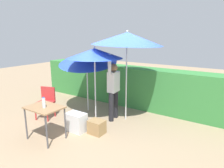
{
  "coord_description": "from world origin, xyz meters",
  "views": [
    {
      "loc": [
        2.85,
        -3.94,
        2.34
      ],
      "look_at": [
        0.0,
        0.3,
        1.1
      ],
      "focal_mm": 32.28,
      "sensor_mm": 36.0,
      "label": 1
    }
  ],
  "objects_px": {
    "person_vendor": "(114,87)",
    "crate_cardboard": "(97,127)",
    "folding_table": "(45,111)",
    "umbrella_yellow": "(94,53)",
    "bottle_water": "(44,103)",
    "umbrella_orange": "(88,58)",
    "umbrella_rainbow": "(127,39)",
    "cooler_box": "(76,122)",
    "chair_plastic": "(46,101)"
  },
  "relations": [
    {
      "from": "person_vendor",
      "to": "crate_cardboard",
      "type": "distance_m",
      "value": 1.23
    },
    {
      "from": "crate_cardboard",
      "to": "folding_table",
      "type": "bearing_deg",
      "value": -133.38
    },
    {
      "from": "umbrella_yellow",
      "to": "bottle_water",
      "type": "distance_m",
      "value": 1.79
    },
    {
      "from": "person_vendor",
      "to": "folding_table",
      "type": "xyz_separation_m",
      "value": [
        -0.66,
        -1.81,
        -0.25
      ]
    },
    {
      "from": "bottle_water",
      "to": "person_vendor",
      "type": "bearing_deg",
      "value": 71.42
    },
    {
      "from": "umbrella_orange",
      "to": "umbrella_rainbow",
      "type": "bearing_deg",
      "value": 2.5
    },
    {
      "from": "crate_cardboard",
      "to": "bottle_water",
      "type": "relative_size",
      "value": 1.56
    },
    {
      "from": "umbrella_rainbow",
      "to": "umbrella_yellow",
      "type": "relative_size",
      "value": 1.2
    },
    {
      "from": "bottle_water",
      "to": "cooler_box",
      "type": "bearing_deg",
      "value": 70.22
    },
    {
      "from": "person_vendor",
      "to": "folding_table",
      "type": "bearing_deg",
      "value": -110.14
    },
    {
      "from": "umbrella_rainbow",
      "to": "crate_cardboard",
      "type": "relative_size",
      "value": 6.6
    },
    {
      "from": "umbrella_yellow",
      "to": "bottle_water",
      "type": "height_order",
      "value": "umbrella_yellow"
    },
    {
      "from": "person_vendor",
      "to": "chair_plastic",
      "type": "height_order",
      "value": "person_vendor"
    },
    {
      "from": "umbrella_orange",
      "to": "umbrella_yellow",
      "type": "bearing_deg",
      "value": -36.47
    },
    {
      "from": "person_vendor",
      "to": "cooler_box",
      "type": "relative_size",
      "value": 3.83
    },
    {
      "from": "chair_plastic",
      "to": "cooler_box",
      "type": "distance_m",
      "value": 1.35
    },
    {
      "from": "umbrella_orange",
      "to": "chair_plastic",
      "type": "height_order",
      "value": "umbrella_orange"
    },
    {
      "from": "umbrella_rainbow",
      "to": "bottle_water",
      "type": "bearing_deg",
      "value": -114.29
    },
    {
      "from": "chair_plastic",
      "to": "umbrella_rainbow",
      "type": "bearing_deg",
      "value": 30.59
    },
    {
      "from": "crate_cardboard",
      "to": "cooler_box",
      "type": "bearing_deg",
      "value": -160.88
    },
    {
      "from": "crate_cardboard",
      "to": "umbrella_yellow",
      "type": "bearing_deg",
      "value": 130.13
    },
    {
      "from": "bottle_water",
      "to": "umbrella_yellow",
      "type": "bearing_deg",
      "value": 79.98
    },
    {
      "from": "folding_table",
      "to": "umbrella_orange",
      "type": "bearing_deg",
      "value": 100.61
    },
    {
      "from": "umbrella_yellow",
      "to": "folding_table",
      "type": "height_order",
      "value": "umbrella_yellow"
    },
    {
      "from": "person_vendor",
      "to": "bottle_water",
      "type": "height_order",
      "value": "person_vendor"
    },
    {
      "from": "cooler_box",
      "to": "bottle_water",
      "type": "xyz_separation_m",
      "value": [
        -0.26,
        -0.71,
        0.66
      ]
    },
    {
      "from": "cooler_box",
      "to": "crate_cardboard",
      "type": "relative_size",
      "value": 1.31
    },
    {
      "from": "person_vendor",
      "to": "bottle_water",
      "type": "xyz_separation_m",
      "value": [
        -0.62,
        -1.84,
        -0.04
      ]
    },
    {
      "from": "person_vendor",
      "to": "cooler_box",
      "type": "bearing_deg",
      "value": -107.82
    },
    {
      "from": "cooler_box",
      "to": "bottle_water",
      "type": "height_order",
      "value": "bottle_water"
    },
    {
      "from": "folding_table",
      "to": "crate_cardboard",
      "type": "bearing_deg",
      "value": 46.62
    },
    {
      "from": "cooler_box",
      "to": "bottle_water",
      "type": "bearing_deg",
      "value": -109.78
    },
    {
      "from": "chair_plastic",
      "to": "cooler_box",
      "type": "xyz_separation_m",
      "value": [
        1.32,
        -0.15,
        -0.28
      ]
    },
    {
      "from": "chair_plastic",
      "to": "crate_cardboard",
      "type": "relative_size",
      "value": 2.38
    },
    {
      "from": "chair_plastic",
      "to": "crate_cardboard",
      "type": "distance_m",
      "value": 1.85
    },
    {
      "from": "cooler_box",
      "to": "person_vendor",
      "type": "bearing_deg",
      "value": 72.18
    },
    {
      "from": "chair_plastic",
      "to": "bottle_water",
      "type": "bearing_deg",
      "value": -39.12
    },
    {
      "from": "umbrella_rainbow",
      "to": "person_vendor",
      "type": "relative_size",
      "value": 1.31
    },
    {
      "from": "umbrella_yellow",
      "to": "cooler_box",
      "type": "relative_size",
      "value": 4.2
    },
    {
      "from": "chair_plastic",
      "to": "bottle_water",
      "type": "xyz_separation_m",
      "value": [
        1.06,
        -0.86,
        0.39
      ]
    },
    {
      "from": "crate_cardboard",
      "to": "person_vendor",
      "type": "bearing_deg",
      "value": 98.5
    },
    {
      "from": "umbrella_yellow",
      "to": "umbrella_orange",
      "type": "bearing_deg",
      "value": 143.53
    },
    {
      "from": "umbrella_yellow",
      "to": "cooler_box",
      "type": "distance_m",
      "value": 1.82
    },
    {
      "from": "person_vendor",
      "to": "bottle_water",
      "type": "relative_size",
      "value": 7.83
    },
    {
      "from": "umbrella_orange",
      "to": "person_vendor",
      "type": "height_order",
      "value": "umbrella_orange"
    },
    {
      "from": "umbrella_rainbow",
      "to": "cooler_box",
      "type": "relative_size",
      "value": 5.03
    },
    {
      "from": "cooler_box",
      "to": "bottle_water",
      "type": "distance_m",
      "value": 1.01
    },
    {
      "from": "umbrella_rainbow",
      "to": "folding_table",
      "type": "height_order",
      "value": "umbrella_rainbow"
    },
    {
      "from": "person_vendor",
      "to": "cooler_box",
      "type": "height_order",
      "value": "person_vendor"
    },
    {
      "from": "umbrella_rainbow",
      "to": "umbrella_orange",
      "type": "xyz_separation_m",
      "value": [
        -1.32,
        -0.06,
        -0.57
      ]
    }
  ]
}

